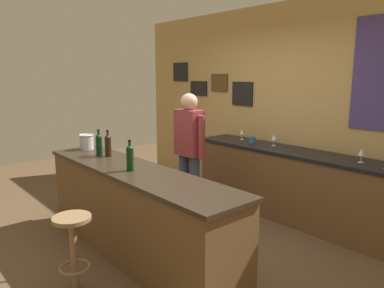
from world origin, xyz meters
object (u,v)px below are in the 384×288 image
Objects in this scene: wine_bottle_b at (108,145)px; bartender at (189,149)px; wine_bottle_a at (99,144)px; coffee_mug at (252,140)px; wine_glass_a at (242,132)px; ice_bucket at (87,142)px; wine_glass_c at (362,153)px; wine_glass_b at (274,138)px; wine_bottle_c at (130,157)px; bar_stool at (73,241)px.

bartender is at bearing 69.65° from wine_bottle_b.
wine_bottle_a is 2.10m from coffee_mug.
bartender reaches higher than wine_glass_a.
wine_glass_c is at bearing 38.14° from ice_bucket.
wine_glass_b is at bearing 67.88° from bartender.
bartender reaches higher than wine_bottle_a.
wine_bottle_c is at bearing -5.99° from ice_bucket.
wine_bottle_a is 1.00× the size of wine_bottle_b.
wine_glass_c is at bearing 0.75° from coffee_mug.
wine_glass_b is (0.09, 2.17, -0.05)m from wine_bottle_c.
wine_glass_a is 0.60m from wine_glass_b.
wine_bottle_b and wine_bottle_c have the same top height.
coffee_mug is (0.29, -0.11, -0.06)m from wine_glass_a.
wine_glass_c is (2.09, 2.03, -0.05)m from wine_bottle_a.
wine_glass_c is (2.52, 1.98, -0.01)m from ice_bucket.
wine_bottle_b is 0.54m from ice_bucket.
bartender is at bearing 46.55° from ice_bucket.
wine_bottle_b is 2.01m from coffee_mug.
wine_glass_c is at bearing 32.64° from bartender.
wine_bottle_a is 2.27m from wine_glass_b.
wine_bottle_b is at bearing -111.32° from wine_glass_b.
wine_bottle_c is 2.47m from wine_glass_c.
wine_bottle_a is at bearing -151.13° from wine_bottle_b.
wine_bottle_c is 1.97× the size of wine_glass_b.
wine_glass_a is 1.00× the size of wine_glass_b.
bartender is 1.95m from wine_glass_c.
wine_bottle_c is at bearing -121.19° from wine_glass_c.
wine_bottle_b is at bearing 28.87° from wine_bottle_a.
wine_glass_a is 0.32m from coffee_mug.
wine_bottle_a is at bearing 174.23° from wine_bottle_c.
wine_glass_a is (-0.69, 2.89, 0.55)m from bar_stool.
wine_glass_b is at bearing 177.41° from wine_glass_c.
bar_stool is 3.62× the size of ice_bucket.
ice_bucket is 1.21× the size of wine_glass_a.
bar_stool is 2.90m from wine_glass_b.
ice_bucket is at bearing -133.45° from bartender.
bar_stool is at bearing -76.58° from wine_glass_a.
wine_bottle_a reaches higher than coffee_mug.
bartender is 1.16m from wine_glass_a.
wine_bottle_a is at bearing -114.55° from bartender.
wine_glass_a is (0.73, 2.08, -0.01)m from ice_bucket.
wine_bottle_a is 1.97× the size of wine_glass_a.
wine_bottle_a reaches higher than wine_glass_a.
coffee_mug is at bearing 98.09° from bar_stool.
ice_bucket is at bearing -117.51° from coffee_mug.
bar_stool is at bearing -37.77° from wine_bottle_a.
wine_bottle_b is 2.45× the size of coffee_mug.
wine_glass_b is 0.32m from coffee_mug.
bartender is 1.13m from wine_bottle_c.
bar_stool is at bearing -75.87° from wine_bottle_c.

